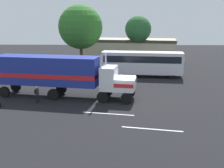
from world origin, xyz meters
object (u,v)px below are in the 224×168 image
(parked_car, at_px, (31,69))
(tree_left, at_px, (81,27))
(person_bystander, at_px, (37,94))
(parked_bus, at_px, (142,62))
(tree_center, at_px, (138,29))
(semi_truck, at_px, (58,73))

(parked_car, xyz_separation_m, tree_left, (6.81, 2.48, 5.84))
(person_bystander, xyz_separation_m, parked_bus, (10.84, 12.56, 1.17))
(tree_left, height_order, tree_center, tree_left)
(person_bystander, distance_m, parked_car, 13.91)
(semi_truck, distance_m, person_bystander, 3.07)
(parked_bus, bearing_deg, parked_car, 178.13)
(person_bystander, bearing_deg, parked_car, 110.04)
(parked_bus, xyz_separation_m, tree_left, (-8.79, 2.99, 4.58))
(person_bystander, distance_m, tree_center, 25.41)
(parked_bus, height_order, tree_left, tree_left)
(parked_bus, xyz_separation_m, tree_center, (0.05, 9.80, 4.03))
(person_bystander, distance_m, parked_bus, 16.63)
(tree_center, bearing_deg, parked_bus, -90.29)
(semi_truck, distance_m, tree_center, 22.60)
(person_bystander, bearing_deg, semi_truck, 53.72)
(person_bystander, height_order, parked_bus, parked_bus)
(semi_truck, height_order, tree_left, tree_left)
(semi_truck, relative_size, parked_bus, 1.28)
(tree_left, bearing_deg, tree_center, 37.63)
(tree_left, bearing_deg, parked_bus, -18.77)
(semi_truck, height_order, parked_car, semi_truck)
(semi_truck, height_order, parked_bus, semi_truck)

